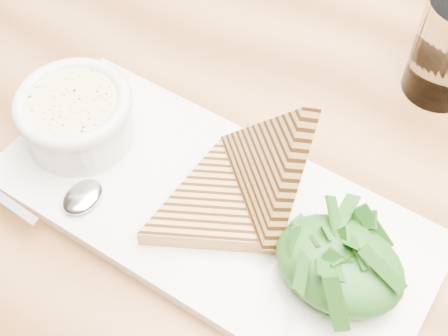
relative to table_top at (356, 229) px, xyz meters
The scene contains 12 objects.
floor 0.79m from the table_top, 127.68° to the left, with size 6.00×6.00×0.00m, color slate.
table_top is the anchor object (origin of this frame).
table_leg_bl 0.79m from the table_top, 147.46° to the left, with size 0.06×0.06×0.73m, color #AC7344.
platter 0.14m from the table_top, 149.92° to the right, with size 0.41×0.18×0.02m, color white.
soup_bowl 0.28m from the table_top, 166.01° to the right, with size 0.10×0.10×0.04m, color white.
soup 0.29m from the table_top, 166.01° to the right, with size 0.09×0.09×0.01m, color #F8E3A8.
bowl_rim 0.29m from the table_top, 166.01° to the right, with size 0.11×0.11×0.01m, color white.
sandwich_flat 0.14m from the table_top, 145.71° to the right, with size 0.14×0.14×0.02m, color tan, non-canonical shape.
sandwich_lean 0.12m from the table_top, 157.34° to the right, with size 0.14×0.14×0.08m, color tan, non-canonical shape.
salad_base 0.09m from the table_top, 83.32° to the right, with size 0.11×0.09×0.04m, color #0D400C.
arugula_pile 0.10m from the table_top, 83.32° to the right, with size 0.11×0.10×0.05m, color #366D28, non-canonical shape.
spoon_bowl 0.26m from the table_top, 150.22° to the right, with size 0.03×0.04×0.01m, color silver.
Camera 1 is at (0.19, -0.50, 1.27)m, focal length 50.00 mm.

